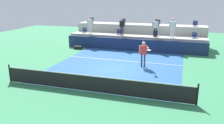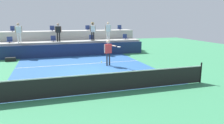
# 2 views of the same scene
# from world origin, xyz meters

# --- Properties ---
(ground_plane) EXTENTS (40.00, 40.00, 0.00)m
(ground_plane) POSITION_xyz_m (0.00, 0.00, 0.00)
(ground_plane) COLOR #388456
(court_inner_paint) EXTENTS (9.00, 10.00, 0.01)m
(court_inner_paint) POSITION_xyz_m (0.00, 1.00, 0.00)
(court_inner_paint) COLOR #285693
(court_inner_paint) RESTS_ON ground_plane
(court_service_line) EXTENTS (9.00, 0.06, 0.00)m
(court_service_line) POSITION_xyz_m (0.00, 2.40, 0.01)
(court_service_line) COLOR white
(court_service_line) RESTS_ON ground_plane
(tennis_net) EXTENTS (10.48, 0.08, 1.07)m
(tennis_net) POSITION_xyz_m (0.00, -4.00, 0.50)
(tennis_net) COLOR black
(tennis_net) RESTS_ON ground_plane
(sponsor_backboard) EXTENTS (13.00, 0.16, 1.10)m
(sponsor_backboard) POSITION_xyz_m (0.00, 6.00, 0.55)
(sponsor_backboard) COLOR navy
(sponsor_backboard) RESTS_ON ground_plane
(seating_tier_lower) EXTENTS (13.00, 1.80, 1.25)m
(seating_tier_lower) POSITION_xyz_m (0.00, 7.30, 0.62)
(seating_tier_lower) COLOR #ADAAA3
(seating_tier_lower) RESTS_ON ground_plane
(seating_tier_upper) EXTENTS (13.00, 1.80, 2.10)m
(seating_tier_upper) POSITION_xyz_m (0.00, 9.10, 1.05)
(seating_tier_upper) COLOR #ADAAA3
(seating_tier_upper) RESTS_ON ground_plane
(stadium_chair_lower_far_left) EXTENTS (0.44, 0.40, 0.52)m
(stadium_chair_lower_far_left) POSITION_xyz_m (-5.38, 7.23, 1.46)
(stadium_chair_lower_far_left) COLOR #2D2D33
(stadium_chair_lower_far_left) RESTS_ON seating_tier_lower
(stadium_chair_lower_left) EXTENTS (0.44, 0.40, 0.52)m
(stadium_chair_lower_left) POSITION_xyz_m (-1.74, 7.23, 1.46)
(stadium_chair_lower_left) COLOR #2D2D33
(stadium_chair_lower_left) RESTS_ON seating_tier_lower
(stadium_chair_lower_right) EXTENTS (0.44, 0.40, 0.52)m
(stadium_chair_lower_right) POSITION_xyz_m (1.82, 7.23, 1.46)
(stadium_chair_lower_right) COLOR #2D2D33
(stadium_chair_lower_right) RESTS_ON seating_tier_lower
(stadium_chair_lower_far_right) EXTENTS (0.44, 0.40, 0.52)m
(stadium_chair_lower_far_right) POSITION_xyz_m (5.28, 7.23, 1.46)
(stadium_chair_lower_far_right) COLOR #2D2D33
(stadium_chair_lower_far_right) RESTS_ON seating_tier_lower
(stadium_chair_upper_far_left) EXTENTS (0.44, 0.40, 0.52)m
(stadium_chair_upper_far_left) POSITION_xyz_m (-5.29, 9.03, 2.31)
(stadium_chair_upper_far_left) COLOR #2D2D33
(stadium_chair_upper_far_left) RESTS_ON seating_tier_upper
(stadium_chair_upper_left) EXTENTS (0.44, 0.40, 0.52)m
(stadium_chair_upper_left) POSITION_xyz_m (-1.73, 9.03, 2.31)
(stadium_chair_upper_left) COLOR #2D2D33
(stadium_chair_upper_left) RESTS_ON seating_tier_upper
(stadium_chair_upper_right) EXTENTS (0.44, 0.40, 0.52)m
(stadium_chair_upper_right) POSITION_xyz_m (1.81, 9.03, 2.31)
(stadium_chair_upper_right) COLOR #2D2D33
(stadium_chair_upper_right) RESTS_ON seating_tier_upper
(stadium_chair_upper_far_right) EXTENTS (0.44, 0.40, 0.52)m
(stadium_chair_upper_far_right) POSITION_xyz_m (5.33, 9.03, 2.31)
(stadium_chair_upper_far_right) COLOR #2D2D33
(stadium_chair_upper_far_right) RESTS_ON seating_tier_upper
(tennis_player) EXTENTS (0.99, 1.19, 1.83)m
(tennis_player) POSITION_xyz_m (1.77, 1.29, 1.14)
(tennis_player) COLOR #2D2D33
(tennis_player) RESTS_ON ground_plane
(spectator_in_grey) EXTENTS (0.59, 0.26, 1.68)m
(spectator_in_grey) POSITION_xyz_m (-4.56, 6.85, 2.26)
(spectator_in_grey) COLOR white
(spectator_in_grey) RESTS_ON seating_tier_lower
(spectator_leaning_on_rail) EXTENTS (0.58, 0.24, 1.63)m
(spectator_leaning_on_rail) POSITION_xyz_m (-1.29, 6.85, 2.23)
(spectator_leaning_on_rail) COLOR black
(spectator_leaning_on_rail) RESTS_ON seating_tier_lower
(spectator_with_hat) EXTENTS (0.59, 0.45, 1.72)m
(spectator_with_hat) POSITION_xyz_m (1.87, 6.85, 2.30)
(spectator_with_hat) COLOR black
(spectator_with_hat) RESTS_ON seating_tier_lower
(spectator_in_white) EXTENTS (0.60, 0.25, 1.73)m
(spectator_in_white) POSITION_xyz_m (3.36, 6.85, 2.30)
(spectator_in_white) COLOR white
(spectator_in_white) RESTS_ON seating_tier_lower
(tennis_ball) EXTENTS (0.07, 0.07, 0.07)m
(tennis_ball) POSITION_xyz_m (0.52, -1.58, 0.91)
(tennis_ball) COLOR #CCE033
(equipment_bag) EXTENTS (0.76, 0.28, 0.30)m
(equipment_bag) POSITION_xyz_m (-5.12, 5.12, 0.15)
(equipment_bag) COLOR black
(equipment_bag) RESTS_ON ground_plane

